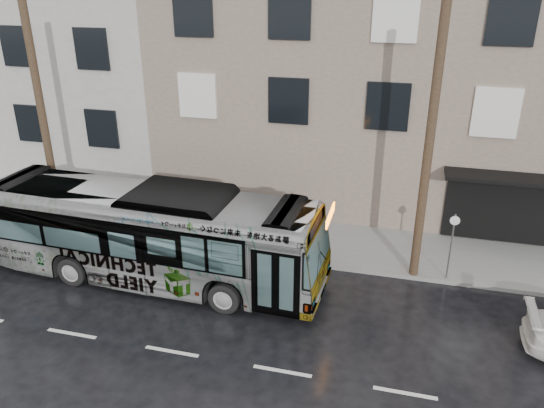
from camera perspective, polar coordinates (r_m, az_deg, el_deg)
The scene contains 8 objects.
ground at distance 17.54m, azimuth -7.29°, elevation -10.47°, with size 120.00×120.00×0.00m, color black.
sidewalk at distance 21.49m, azimuth -2.55°, elevation -3.27°, with size 90.00×3.60×0.15m, color gray.
building_taupe at distance 26.45m, azimuth 13.16°, elevation 13.68°, with size 20.00×12.00×11.00m, color gray.
utility_pole_front at distance 17.48m, azimuth 16.47°, elevation 5.57°, with size 0.30×0.30×9.00m, color #4C3A26.
utility_pole_rear at distance 21.92m, azimuth -23.39°, elevation 8.14°, with size 0.30×0.30×9.00m, color #4C3A26.
sign_post at distance 18.79m, azimuth 18.67°, elevation -4.40°, with size 0.06×0.06×2.40m, color slate.
bus at distance 18.41m, azimuth -13.08°, elevation -3.14°, with size 2.83×12.07×3.36m, color #B2B2B2.
dark_sedan at distance 21.68m, azimuth -25.23°, elevation -3.41°, with size 1.60×4.59×1.51m, color black.
Camera 1 is at (5.75, -13.40, 9.76)m, focal length 35.00 mm.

